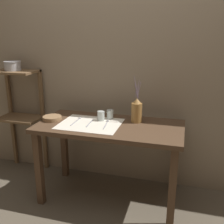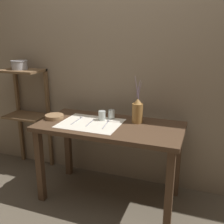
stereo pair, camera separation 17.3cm
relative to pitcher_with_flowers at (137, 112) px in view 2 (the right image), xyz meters
The scene contains 13 objects.
ground_plane 0.90m from the pitcher_with_flowers, 148.15° to the right, with size 12.00×12.00×0.00m, color brown.
stone_wall_back 0.50m from the pitcher_with_flowers, 126.56° to the left, with size 7.00×0.06×2.40m.
wooden_table 0.34m from the pitcher_with_flowers, 148.15° to the right, with size 1.31×0.65×0.75m.
wooden_shelf_unit 1.33m from the pitcher_with_flowers, behind, with size 0.45×0.30×1.17m.
linen_cloth 0.44m from the pitcher_with_flowers, 156.93° to the right, with size 0.55×0.44×0.00m.
pitcher_with_flowers is the anchor object (origin of this frame).
wooden_bowl 0.80m from the pitcher_with_flowers, 168.19° to the right, with size 0.18×0.18×0.04m.
glass_tumbler_near 0.34m from the pitcher_with_flowers, behind, with size 0.07×0.07×0.09m.
glass_tumbler_far 0.27m from the pitcher_with_flowers, behind, with size 0.06×0.06×0.08m.
spoon_outer 0.56m from the pitcher_with_flowers, 168.83° to the right, with size 0.02×0.22×0.02m.
fork_outer 0.44m from the pitcher_with_flowers, 157.67° to the right, with size 0.02×0.21×0.00m.
spoon_inner 0.29m from the pitcher_with_flowers, 156.10° to the right, with size 0.04×0.22×0.02m.
metal_pot_large 1.40m from the pitcher_with_flowers, behind, with size 0.18×0.18×0.10m.
Camera 2 is at (0.79, -2.09, 1.55)m, focal length 42.00 mm.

